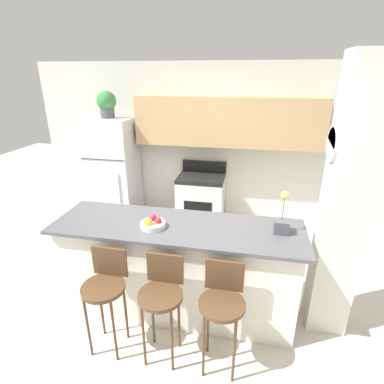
{
  "coord_description": "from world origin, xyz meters",
  "views": [
    {
      "loc": [
        0.64,
        -2.48,
        2.38
      ],
      "look_at": [
        0.0,
        0.75,
        1.07
      ],
      "focal_mm": 28.0,
      "sensor_mm": 36.0,
      "label": 1
    }
  ],
  "objects_px": {
    "stove_range": "(201,203)",
    "bar_stool_left": "(106,287)",
    "refrigerator": "(114,173)",
    "fruit_bowl": "(153,223)",
    "trash_bin": "(146,220)",
    "bar_stool_mid": "(162,294)",
    "bar_stool_right": "(222,303)",
    "potted_plant_on_fridge": "(107,103)",
    "orchid_vase": "(282,222)"
  },
  "relations": [
    {
      "from": "fruit_bowl",
      "to": "refrigerator",
      "type": "bearing_deg",
      "value": 124.46
    },
    {
      "from": "bar_stool_left",
      "to": "stove_range",
      "type": "bearing_deg",
      "value": 79.5
    },
    {
      "from": "orchid_vase",
      "to": "trash_bin",
      "type": "relative_size",
      "value": 1.06
    },
    {
      "from": "bar_stool_left",
      "to": "bar_stool_right",
      "type": "relative_size",
      "value": 1.0
    },
    {
      "from": "bar_stool_left",
      "to": "orchid_vase",
      "type": "relative_size",
      "value": 2.4
    },
    {
      "from": "bar_stool_right",
      "to": "orchid_vase",
      "type": "xyz_separation_m",
      "value": [
        0.46,
        0.61,
        0.47
      ]
    },
    {
      "from": "bar_stool_left",
      "to": "fruit_bowl",
      "type": "distance_m",
      "value": 0.69
    },
    {
      "from": "bar_stool_left",
      "to": "orchid_vase",
      "type": "height_order",
      "value": "orchid_vase"
    },
    {
      "from": "stove_range",
      "to": "bar_stool_right",
      "type": "height_order",
      "value": "stove_range"
    },
    {
      "from": "bar_stool_right",
      "to": "stove_range",
      "type": "bearing_deg",
      "value": 103.58
    },
    {
      "from": "orchid_vase",
      "to": "bar_stool_left",
      "type": "bearing_deg",
      "value": -157.7
    },
    {
      "from": "bar_stool_right",
      "to": "fruit_bowl",
      "type": "distance_m",
      "value": 0.95
    },
    {
      "from": "fruit_bowl",
      "to": "trash_bin",
      "type": "distance_m",
      "value": 1.99
    },
    {
      "from": "refrigerator",
      "to": "stove_range",
      "type": "distance_m",
      "value": 1.49
    },
    {
      "from": "refrigerator",
      "to": "bar_stool_left",
      "type": "xyz_separation_m",
      "value": [
        0.99,
        -2.34,
        -0.22
      ]
    },
    {
      "from": "refrigerator",
      "to": "trash_bin",
      "type": "xyz_separation_m",
      "value": [
        0.58,
        -0.22,
        -0.68
      ]
    },
    {
      "from": "refrigerator",
      "to": "stove_range",
      "type": "xyz_separation_m",
      "value": [
        1.43,
        0.04,
        -0.41
      ]
    },
    {
      "from": "stove_range",
      "to": "bar_stool_right",
      "type": "relative_size",
      "value": 1.1
    },
    {
      "from": "bar_stool_right",
      "to": "bar_stool_mid",
      "type": "bearing_deg",
      "value": 180.0
    },
    {
      "from": "orchid_vase",
      "to": "bar_stool_mid",
      "type": "bearing_deg",
      "value": -147.98
    },
    {
      "from": "bar_stool_mid",
      "to": "bar_stool_left",
      "type": "bearing_deg",
      "value": 180.0
    },
    {
      "from": "bar_stool_mid",
      "to": "fruit_bowl",
      "type": "distance_m",
      "value": 0.66
    },
    {
      "from": "bar_stool_left",
      "to": "trash_bin",
      "type": "distance_m",
      "value": 2.21
    },
    {
      "from": "potted_plant_on_fridge",
      "to": "trash_bin",
      "type": "height_order",
      "value": "potted_plant_on_fridge"
    },
    {
      "from": "stove_range",
      "to": "trash_bin",
      "type": "relative_size",
      "value": 2.82
    },
    {
      "from": "trash_bin",
      "to": "stove_range",
      "type": "bearing_deg",
      "value": 17.12
    },
    {
      "from": "refrigerator",
      "to": "potted_plant_on_fridge",
      "type": "height_order",
      "value": "potted_plant_on_fridge"
    },
    {
      "from": "trash_bin",
      "to": "refrigerator",
      "type": "bearing_deg",
      "value": 159.06
    },
    {
      "from": "potted_plant_on_fridge",
      "to": "stove_range",
      "type": "bearing_deg",
      "value": 1.56
    },
    {
      "from": "stove_range",
      "to": "bar_stool_mid",
      "type": "xyz_separation_m",
      "value": [
        0.07,
        -2.38,
        0.19
      ]
    },
    {
      "from": "bar_stool_mid",
      "to": "fruit_bowl",
      "type": "height_order",
      "value": "fruit_bowl"
    },
    {
      "from": "bar_stool_mid",
      "to": "bar_stool_right",
      "type": "height_order",
      "value": "same"
    },
    {
      "from": "bar_stool_left",
      "to": "bar_stool_right",
      "type": "bearing_deg",
      "value": 0.0
    },
    {
      "from": "stove_range",
      "to": "bar_stool_left",
      "type": "relative_size",
      "value": 1.1
    },
    {
      "from": "bar_stool_mid",
      "to": "fruit_bowl",
      "type": "relative_size",
      "value": 4.08
    },
    {
      "from": "bar_stool_mid",
      "to": "trash_bin",
      "type": "height_order",
      "value": "bar_stool_mid"
    },
    {
      "from": "refrigerator",
      "to": "fruit_bowl",
      "type": "bearing_deg",
      "value": -55.54
    },
    {
      "from": "refrigerator",
      "to": "fruit_bowl",
      "type": "height_order",
      "value": "refrigerator"
    },
    {
      "from": "stove_range",
      "to": "orchid_vase",
      "type": "xyz_separation_m",
      "value": [
        1.03,
        -1.78,
        0.66
      ]
    },
    {
      "from": "stove_range",
      "to": "refrigerator",
      "type": "bearing_deg",
      "value": -178.43
    },
    {
      "from": "bar_stool_left",
      "to": "potted_plant_on_fridge",
      "type": "xyz_separation_m",
      "value": [
        -0.99,
        2.34,
        1.31
      ]
    },
    {
      "from": "bar_stool_right",
      "to": "fruit_bowl",
      "type": "relative_size",
      "value": 4.08
    },
    {
      "from": "stove_range",
      "to": "bar_stool_left",
      "type": "distance_m",
      "value": 2.43
    },
    {
      "from": "fruit_bowl",
      "to": "trash_bin",
      "type": "relative_size",
      "value": 0.62
    },
    {
      "from": "bar_stool_right",
      "to": "fruit_bowl",
      "type": "xyz_separation_m",
      "value": [
        -0.72,
        0.47,
        0.41
      ]
    },
    {
      "from": "bar_stool_mid",
      "to": "orchid_vase",
      "type": "height_order",
      "value": "orchid_vase"
    },
    {
      "from": "potted_plant_on_fridge",
      "to": "bar_stool_mid",
      "type": "bearing_deg",
      "value": -57.39
    },
    {
      "from": "bar_stool_mid",
      "to": "trash_bin",
      "type": "distance_m",
      "value": 2.36
    },
    {
      "from": "fruit_bowl",
      "to": "bar_stool_right",
      "type": "bearing_deg",
      "value": -33.11
    },
    {
      "from": "orchid_vase",
      "to": "trash_bin",
      "type": "distance_m",
      "value": 2.59
    }
  ]
}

